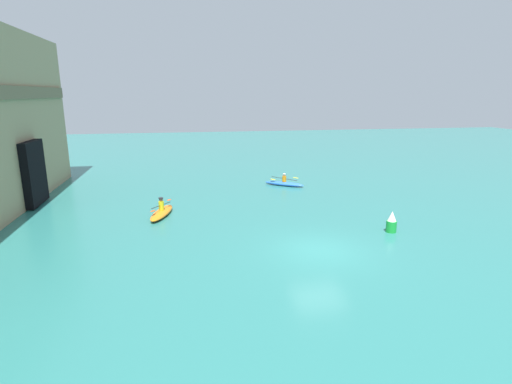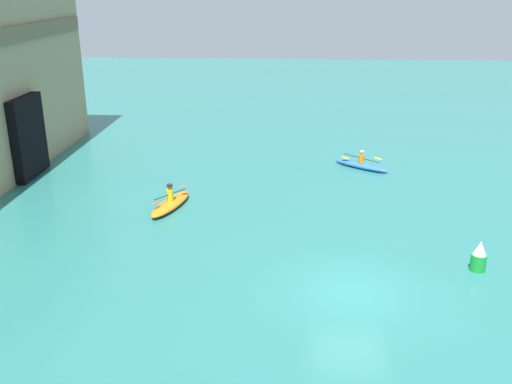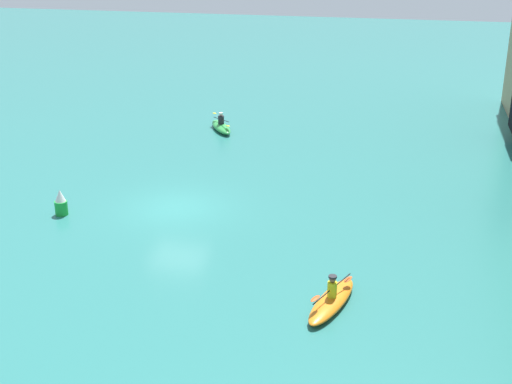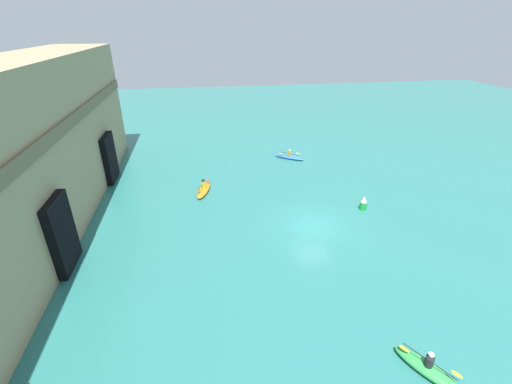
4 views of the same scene
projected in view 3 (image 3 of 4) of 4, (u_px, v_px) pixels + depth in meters
ground_plane at (177, 207)px, 30.84m from camera, size 120.00×120.00×0.00m
kayak_green at (221, 126)px, 41.48m from camera, size 2.83×2.09×1.07m
kayak_orange at (332, 300)px, 23.09m from camera, size 3.40×1.68×1.11m
marker_buoy at (61, 203)px, 29.94m from camera, size 0.54×0.54×1.12m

